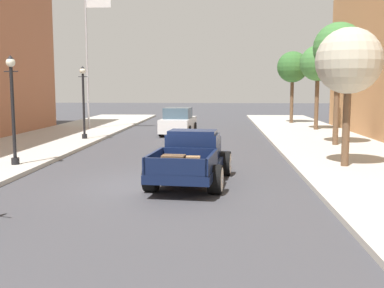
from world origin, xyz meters
TOP-DOWN VIEW (x-y plane):
  - ground_plane at (0.00, 0.00)m, footprint 140.00×140.00m
  - hotrod_truck_navy at (1.04, 0.60)m, footprint 2.52×5.06m
  - car_background_white at (-0.67, 14.54)m, footprint 2.10×4.41m
  - street_lamp_near at (-5.41, 2.39)m, footprint 0.50×0.32m
  - street_lamp_far at (-5.37, 10.69)m, footprint 0.50×0.32m
  - flagpole at (-6.65, 16.71)m, footprint 1.74×0.16m
  - street_tree_nearest at (6.26, 2.80)m, footprint 2.26×2.26m
  - street_tree_second at (7.40, 8.80)m, footprint 2.37×2.37m
  - street_tree_third at (8.11, 16.76)m, footprint 2.27×2.27m
  - street_tree_farthest at (7.38, 22.35)m, footprint 2.36×2.36m

SIDE VIEW (x-z plane):
  - ground_plane at x=0.00m, z-range 0.00..0.00m
  - hotrod_truck_navy at x=1.04m, z-range -0.04..1.54m
  - car_background_white at x=-0.67m, z-range -0.06..1.59m
  - street_lamp_near at x=-5.41m, z-range 0.46..4.31m
  - street_lamp_far at x=-5.37m, z-range 0.46..4.31m
  - street_tree_nearest at x=6.26m, z-range 1.37..6.14m
  - street_tree_third at x=8.11m, z-range 1.66..7.06m
  - street_tree_farthest at x=7.38m, z-range 1.65..7.09m
  - street_tree_second at x=7.40m, z-range 1.79..7.55m
  - flagpole at x=-6.65m, z-range 1.19..10.35m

